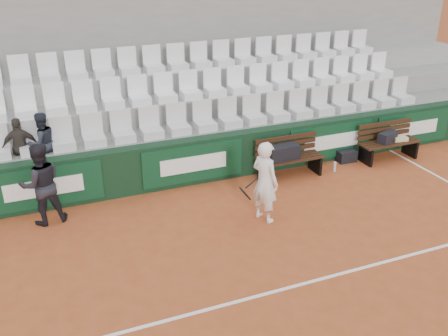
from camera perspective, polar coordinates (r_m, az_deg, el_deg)
ground at (r=7.84m, az=7.30°, el=-13.46°), size 80.00×80.00×0.00m
court_baseline at (r=7.83m, az=7.30°, el=-13.44°), size 18.00×0.06×0.01m
back_barrier at (r=10.75m, az=-2.45°, el=0.98°), size 18.00×0.34×1.00m
grandstand_tier_front at (r=11.28m, az=-3.86°, el=2.12°), size 18.00×0.95×1.00m
grandstand_tier_mid at (r=12.05m, az=-5.32°, el=4.71°), size 18.00×0.95×1.45m
grandstand_tier_back at (r=12.85m, az=-6.61°, el=6.98°), size 18.00×0.95×1.90m
grandstand_rear_wall at (r=13.12m, az=-7.65°, el=12.94°), size 18.00×0.30×4.40m
seat_row_front at (r=10.84m, az=-3.69°, el=5.77°), size 11.90×0.44×0.63m
seat_row_mid at (r=11.58m, az=-5.26°, el=9.28°), size 11.90×0.44×0.63m
seat_row_back at (r=12.36m, az=-6.67°, el=12.35°), size 11.90×0.44×0.63m
bench_left at (r=11.15m, az=7.54°, el=0.12°), size 1.50×0.56×0.45m
bench_right at (r=12.55m, az=18.27°, el=1.90°), size 1.50×0.56×0.45m
sports_bag_left at (r=10.91m, az=6.72°, el=1.78°), size 0.75×0.37×0.31m
sports_bag_right at (r=12.42m, az=18.20°, el=3.39°), size 0.56×0.40×0.24m
towel at (r=12.63m, az=19.43°, el=3.21°), size 0.37×0.30×0.09m
sports_bag_ground at (r=12.19m, az=13.83°, el=1.33°), size 0.45×0.28×0.27m
water_bottle_near at (r=10.92m, az=4.13°, el=-0.92°), size 0.06×0.06×0.23m
water_bottle_far at (r=11.61m, az=12.53°, el=0.14°), size 0.06×0.06×0.23m
tennis_player at (r=9.15m, az=4.69°, el=-1.59°), size 0.78×0.67×1.57m
ball_kid at (r=9.61m, az=-20.17°, el=-1.75°), size 0.84×0.69×1.57m
spectator_b at (r=10.33m, az=-22.59°, el=4.54°), size 0.71×0.32×1.18m
spectator_c at (r=10.31m, az=-20.40°, el=5.04°), size 0.74×0.67×1.24m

